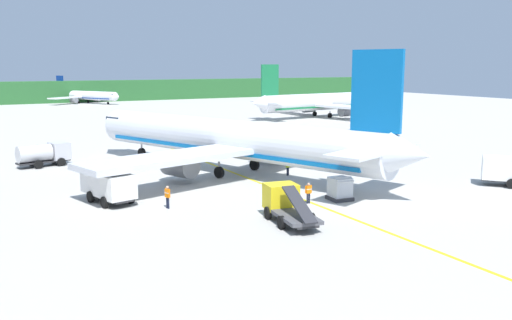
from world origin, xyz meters
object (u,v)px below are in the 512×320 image
Objects in this scene: service_truck_catering at (286,203)px; cargo_container_near at (340,189)px; airliner_foreground at (230,139)px; airliner_mid_apron at (326,102)px; crew_loader_right at (288,166)px; service_truck_baggage at (45,153)px; cargo_container_mid at (108,170)px; airliner_far_taxiway at (85,96)px; crew_loader_left at (308,191)px; crew_marshaller at (168,195)px; service_truck_pushback at (108,185)px.

service_truck_catering is 3.15× the size of cargo_container_near.
airliner_mid_apron is at bearing 45.66° from airliner_foreground.
airliner_mid_apron is 62.74m from crew_loader_right.
cargo_container_near is (6.83, 2.81, -0.26)m from service_truck_catering.
airliner_mid_apron is at bearing 55.25° from cargo_container_near.
airliner_mid_apron is 6.70× the size of service_truck_baggage.
airliner_foreground is at bearing -13.07° from cargo_container_mid.
service_truck_catering is 2.65× the size of cargo_container_mid.
service_truck_catering is (-12.10, -127.75, -0.99)m from airliner_far_taxiway.
cargo_container_near is (-5.28, -124.94, -1.25)m from airliner_far_taxiway.
crew_loader_left is (-43.88, -58.86, -2.10)m from airliner_mid_apron.
crew_loader_right is at bearing -41.64° from airliner_foreground.
crew_marshaller is (5.61, -22.99, -0.36)m from service_truck_baggage.
service_truck_catering reaches higher than cargo_container_mid.
airliner_far_taxiway is 124.91m from crew_loader_left.
service_truck_catering is at bearing -68.48° from service_truck_baggage.
airliner_foreground is 22.92× the size of crew_marshaller.
crew_marshaller reaches higher than crew_loader_left.
service_truck_pushback is at bearing -138.43° from airliner_mid_apron.
crew_loader_left is at bearing 37.88° from service_truck_catering.
service_truck_baggage is 3.23× the size of crew_marshaller.
service_truck_baggage is (-23.90, -97.84, -0.78)m from airliner_far_taxiway.
airliner_foreground is 15.11m from service_truck_pushback.
cargo_container_near is at bearing -55.51° from service_truck_baggage.
airliner_mid_apron reaches higher than crew_loader_right.
service_truck_baggage is at bearing 120.50° from crew_loader_left.
airliner_foreground is at bearing 24.20° from service_truck_pushback.
service_truck_baggage reaches higher than cargo_container_near.
crew_marshaller is 10.86m from crew_loader_left.
service_truck_baggage is 32.88m from cargo_container_near.
crew_marshaller is 15.89m from crew_loader_right.
airliner_foreground is 1.06× the size of airliner_mid_apron.
airliner_mid_apron is at bearing 41.57° from service_truck_pushback.
crew_loader_left is at bearing 173.98° from cargo_container_near.
airliner_foreground is 6.97× the size of service_truck_pushback.
service_truck_pushback is 3.52× the size of crew_loader_right.
cargo_container_near reaches higher than crew_loader_right.
airliner_far_taxiway is at bearing 84.59° from service_truck_catering.
service_truck_catering is at bearing -48.77° from service_truck_pushback.
crew_loader_left is (-8.11, -124.64, -1.21)m from airliner_far_taxiway.
service_truck_catering is (-4.05, -17.12, -2.20)m from airliner_foreground.
airliner_far_taxiway is 118.78m from service_truck_pushback.
service_truck_baggage reaches higher than crew_loader_left.
service_truck_catering is 3.80× the size of crew_loader_right.
airliner_far_taxiway reaches higher than service_truck_pushback.
service_truck_baggage is at bearing -151.75° from airliner_mid_apron.
cargo_container_near is (-41.05, -59.16, -2.14)m from airliner_mid_apron.
service_truck_pushback reaches higher than crew_marshaller.
service_truck_catering is at bearing -122.38° from crew_loader_right.
crew_loader_left is (13.61, -7.87, -0.45)m from service_truck_pushback.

